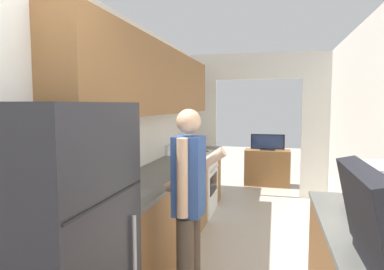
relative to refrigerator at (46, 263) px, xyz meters
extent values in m
cube|color=silver|center=(-0.39, 1.46, 0.44)|extent=(0.06, 7.51, 2.50)
cube|color=brown|center=(-0.20, 2.34, 1.07)|extent=(0.32, 3.85, 0.76)
cube|color=silver|center=(-0.24, 4.64, 0.21)|extent=(0.65, 0.06, 2.05)
cube|color=silver|center=(1.89, 4.64, 0.21)|extent=(0.65, 0.06, 2.05)
cube|color=silver|center=(0.83, 4.64, 1.46)|extent=(2.78, 0.06, 0.45)
cube|color=brown|center=(-0.06, 1.73, -0.38)|extent=(0.60, 2.64, 0.87)
cube|color=#565651|center=(-0.06, 1.72, 0.07)|extent=(0.62, 2.65, 0.03)
cube|color=brown|center=(-0.06, 4.04, -0.38)|extent=(0.60, 0.44, 0.87)
cube|color=#565651|center=(-0.06, 4.05, 0.07)|extent=(0.62, 0.46, 0.03)
cube|color=#9EA3A8|center=(-0.06, 0.97, 0.09)|extent=(0.42, 0.44, 0.00)
cube|color=black|center=(0.00, 0.00, 0.00)|extent=(0.72, 0.78, 1.63)
cube|color=black|center=(0.36, 0.00, 0.36)|extent=(0.01, 0.75, 0.01)
cube|color=white|center=(-0.05, 3.43, -0.36)|extent=(0.62, 0.77, 0.90)
cube|color=black|center=(0.26, 3.43, -0.36)|extent=(0.01, 0.53, 0.27)
cylinder|color=#B7B7BC|center=(0.28, 3.43, -0.14)|extent=(0.02, 0.62, 0.02)
cube|color=white|center=(-0.34, 3.43, 0.16)|extent=(0.04, 0.77, 0.14)
cylinder|color=#232328|center=(0.07, 3.26, 0.09)|extent=(0.16, 0.16, 0.01)
cylinder|color=#232328|center=(0.07, 3.60, 0.09)|extent=(0.16, 0.16, 0.01)
cylinder|color=#232328|center=(-0.17, 3.26, 0.09)|extent=(0.16, 0.16, 0.01)
cylinder|color=#232328|center=(-0.17, 3.60, 0.09)|extent=(0.16, 0.16, 0.01)
cylinder|color=#4C4238|center=(0.51, 1.06, -0.42)|extent=(0.14, 0.14, 0.79)
cube|color=#335193|center=(0.50, 0.97, 0.27)|extent=(0.22, 0.22, 0.59)
cylinder|color=#DBAD89|center=(0.49, 0.83, 0.29)|extent=(0.09, 0.09, 0.56)
cylinder|color=#DBAD89|center=(0.51, 1.12, 0.29)|extent=(0.51, 0.11, 0.39)
sphere|color=#DBAD89|center=(0.50, 0.97, 0.68)|extent=(0.18, 0.18, 0.18)
cube|color=black|center=(1.51, 0.07, 0.35)|extent=(0.17, 0.66, 0.40)
cube|color=#B7B7BC|center=(1.81, 1.03, 0.25)|extent=(0.37, 0.45, 0.32)
cube|color=black|center=(1.62, 0.98, 0.25)|extent=(0.01, 0.27, 0.21)
cube|color=#38383D|center=(1.62, 1.18, 0.25)|extent=(0.01, 0.09, 0.23)
cube|color=brown|center=(0.99, 5.45, -0.46)|extent=(0.88, 0.42, 0.71)
cube|color=black|center=(0.99, 5.41, -0.09)|extent=(0.29, 0.16, 0.02)
cube|color=black|center=(0.99, 5.41, 0.06)|extent=(0.65, 0.04, 0.30)
cube|color=navy|center=(0.99, 5.39, 0.06)|extent=(0.60, 0.01, 0.26)
cube|color=#B7B7BC|center=(-0.15, 4.20, 0.09)|extent=(0.14, 0.20, 0.00)
cube|color=black|center=(-0.15, 4.04, 0.10)|extent=(0.08, 0.11, 0.02)
camera|label=1|loc=(1.12, -1.45, 0.81)|focal=32.00mm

